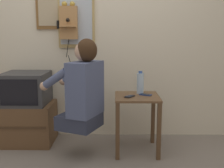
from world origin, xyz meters
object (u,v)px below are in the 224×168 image
Objects in this scene: television at (26,88)px; wall_phone_antique at (69,22)px; wall_mirror at (76,14)px; cell_phone_held at (130,96)px; water_bottle at (140,83)px; person at (83,88)px; cell_phone_spare at (146,95)px; framed_picture at (54,6)px.

television is 0.89m from wall_phone_antique.
cell_phone_held is (0.60, -0.53, -0.86)m from wall_mirror.
person is at bearing -155.41° from water_bottle.
cell_phone_spare is at bearing -60.46° from water_bottle.
water_bottle is at bearing -42.53° from person.
person is at bearing -134.51° from cell_phone_held.
person is at bearing -29.82° from television.
wall_phone_antique is 1.21m from cell_phone_spare.
wall_phone_antique reaches higher than television.
cell_phone_held is 0.99× the size of cell_phone_spare.
wall_mirror is (-0.13, 0.63, 0.76)m from person.
television is 3.71× the size of cell_phone_held.
person is 1.75× the size of television.
television is (-0.68, 0.39, -0.07)m from person.
person is 1.13m from framed_picture.
person is 1.11× the size of wall_phone_antique.
person is 3.65× the size of water_bottle.
cell_phone_spare is at bearing -30.17° from wall_mirror.
framed_picture is at bearing 54.84° from person.
cell_phone_held is (0.86, -0.54, -0.95)m from framed_picture.
person reaches higher than television.
television reaches higher than cell_phone_spare.
water_bottle is (0.80, -0.32, -0.65)m from wall_phone_antique.
wall_phone_antique is at bearing 43.05° from person.
water_bottle is (1.27, -0.12, 0.08)m from television.
wall_phone_antique is at bearing 177.97° from cell_phone_held.
wall_phone_antique is 1.03× the size of wall_mirror.
cell_phone_spare is at bearing 60.74° from cell_phone_held.
person is 0.64m from water_bottle.
television reaches higher than cell_phone_held.
cell_phone_held is 0.19m from cell_phone_spare.
cell_phone_spare is at bearing -9.05° from television.
wall_mirror is (0.55, 0.24, 0.83)m from television.
cell_phone_spare is at bearing -51.15° from person.
wall_phone_antique reaches higher than cell_phone_spare.
wall_phone_antique is 0.26m from framed_picture.
person is 0.91m from wall_phone_antique.
person is 0.79m from television.
television is at bearing 174.43° from water_bottle.
wall_mirror reaches higher than framed_picture.
cell_phone_spare is (0.17, 0.09, 0.00)m from cell_phone_held.
person is 6.49× the size of cell_phone_held.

